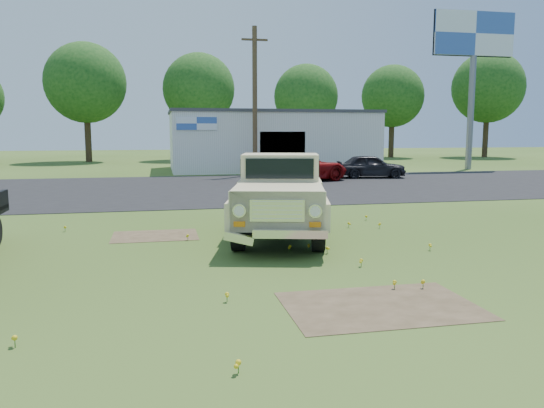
{
  "coord_description": "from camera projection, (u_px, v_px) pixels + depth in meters",
  "views": [
    {
      "loc": [
        -1.84,
        -10.49,
        2.73
      ],
      "look_at": [
        0.61,
        1.0,
        1.11
      ],
      "focal_mm": 35.0,
      "sensor_mm": 36.0,
      "label": 1
    }
  ],
  "objects": [
    {
      "name": "dirt_patch_a",
      "position": [
        380.0,
        306.0,
        8.32
      ],
      "size": [
        3.0,
        2.0,
        0.01
      ],
      "primitive_type": "cube",
      "color": "#4B3C28",
      "rests_on": "ground"
    },
    {
      "name": "treeline_e",
      "position": [
        306.0,
        97.0,
        50.37
      ],
      "size": [
        6.08,
        6.08,
        9.04
      ],
      "color": "#39291A",
      "rests_on": "ground"
    },
    {
      "name": "vintage_pickup_truck",
      "position": [
        280.0,
        195.0,
        13.81
      ],
      "size": [
        3.7,
        6.32,
        2.15
      ],
      "primitive_type": null,
      "rotation": [
        0.0,
        0.0,
        -0.25
      ],
      "color": "#C4BB83",
      "rests_on": "ground"
    },
    {
      "name": "treeline_d",
      "position": [
        199.0,
        89.0,
        49.67
      ],
      "size": [
        6.72,
        6.72,
        10.0
      ],
      "color": "#39291A",
      "rests_on": "ground"
    },
    {
      "name": "asphalt_lot",
      "position": [
        199.0,
        188.0,
        25.45
      ],
      "size": [
        90.0,
        14.0,
        0.02
      ],
      "primitive_type": "cube",
      "color": "black",
      "rests_on": "ground"
    },
    {
      "name": "red_pickup",
      "position": [
        301.0,
        168.0,
        28.97
      ],
      "size": [
        5.91,
        4.12,
        1.5
      ],
      "primitive_type": "imported",
      "rotation": [
        0.0,
        0.0,
        1.91
      ],
      "color": "maroon",
      "rests_on": "ground"
    },
    {
      "name": "ground",
      "position": [
        253.0,
        264.0,
        10.92
      ],
      "size": [
        140.0,
        140.0,
        0.0
      ],
      "primitive_type": "plane",
      "color": "#334E19",
      "rests_on": "ground"
    },
    {
      "name": "billboard",
      "position": [
        474.0,
        48.0,
        37.17
      ],
      "size": [
        6.1,
        0.45,
        11.05
      ],
      "color": "slate",
      "rests_on": "ground"
    },
    {
      "name": "dark_sedan",
      "position": [
        371.0,
        166.0,
        31.05
      ],
      "size": [
        4.23,
        2.29,
        1.37
      ],
      "primitive_type": "imported",
      "rotation": [
        0.0,
        0.0,
        1.39
      ],
      "color": "black",
      "rests_on": "ground"
    },
    {
      "name": "dirt_patch_b",
      "position": [
        155.0,
        236.0,
        13.9
      ],
      "size": [
        2.2,
        1.6,
        0.01
      ],
      "primitive_type": "cube",
      "color": "#4B3C28",
      "rests_on": "ground"
    },
    {
      "name": "commercial_building",
      "position": [
        270.0,
        140.0,
        38.02
      ],
      "size": [
        14.2,
        8.2,
        4.15
      ],
      "color": "silver",
      "rests_on": "ground"
    },
    {
      "name": "utility_pole_mid",
      "position": [
        255.0,
        100.0,
        32.43
      ],
      "size": [
        1.6,
        0.3,
        9.0
      ],
      "color": "#453520",
      "rests_on": "ground"
    },
    {
      "name": "treeline_c",
      "position": [
        85.0,
        83.0,
        46.6
      ],
      "size": [
        7.04,
        7.04,
        10.47
      ],
      "color": "#39291A",
      "rests_on": "ground"
    },
    {
      "name": "treeline_g",
      "position": [
        488.0,
        87.0,
        55.29
      ],
      "size": [
        7.36,
        7.36,
        10.95
      ],
      "color": "#39291A",
      "rests_on": "ground"
    },
    {
      "name": "treeline_f",
      "position": [
        393.0,
        96.0,
        54.81
      ],
      "size": [
        6.4,
        6.4,
        9.52
      ],
      "color": "#39291A",
      "rests_on": "ground"
    }
  ]
}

